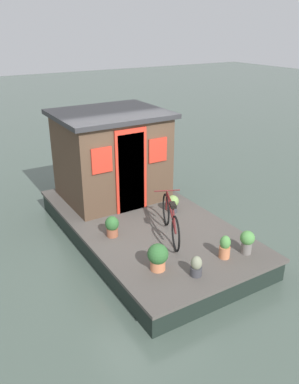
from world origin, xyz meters
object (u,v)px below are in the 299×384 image
object	(u,v)px
potted_plant_mint	(158,256)
houseboat_cabin	(112,155)
potted_plant_sage	(173,203)
potted_plant_rosemary	(225,247)
potted_plant_ivy	(247,241)
potted_plant_geranium	(196,266)
potted_plant_lavender	(112,226)
bicycle	(171,219)

from	to	relation	value
potted_plant_mint	houseboat_cabin	bearing A→B (deg)	-12.89
houseboat_cabin	potted_plant_sage	xyz separation A→B (m)	(-1.44, -0.71, -0.79)
potted_plant_rosemary	potted_plant_ivy	distance (m)	0.44
potted_plant_ivy	potted_plant_geranium	distance (m)	1.16
potted_plant_lavender	potted_plant_geranium	size ratio (longest dim) A/B	1.17
houseboat_cabin	potted_plant_sage	size ratio (longest dim) A/B	6.22
bicycle	potted_plant_ivy	size ratio (longest dim) A/B	3.51
bicycle	potted_plant_geranium	distance (m)	1.32
potted_plant_rosemary	potted_plant_geranium	size ratio (longest dim) A/B	1.21
potted_plant_ivy	potted_plant_rosemary	bearing A→B (deg)	78.07
bicycle	potted_plant_rosemary	distance (m)	1.17
bicycle	potted_plant_mint	size ratio (longest dim) A/B	3.25
bicycle	potted_plant_ivy	bearing A→B (deg)	-145.79
bicycle	potted_plant_ivy	distance (m)	1.44
potted_plant_lavender	potted_plant_geranium	world-z (taller)	potted_plant_lavender
bicycle	potted_plant_lavender	distance (m)	1.11
bicycle	potted_plant_sage	size ratio (longest dim) A/B	3.96
potted_plant_rosemary	bicycle	bearing A→B (deg)	19.22
potted_plant_lavender	potted_plant_ivy	world-z (taller)	potted_plant_ivy
potted_plant_lavender	potted_plant_sage	world-z (taller)	potted_plant_lavender
houseboat_cabin	potted_plant_rosemary	size ratio (longest dim) A/B	5.62
potted_plant_rosemary	houseboat_cabin	bearing A→B (deg)	7.89
bicycle	potted_plant_geranium	bearing A→B (deg)	164.34
bicycle	potted_plant_sage	xyz separation A→B (m)	(0.83, -0.62, -0.15)
bicycle	potted_plant_rosemary	size ratio (longest dim) A/B	3.58
potted_plant_lavender	potted_plant_rosemary	xyz separation A→B (m)	(-1.67, -1.32, -0.01)
bicycle	potted_plant_sage	distance (m)	1.05
houseboat_cabin	potted_plant_ivy	world-z (taller)	houseboat_cabin
potted_plant_mint	potted_plant_lavender	size ratio (longest dim) A/B	1.14
potted_plant_lavender	potted_plant_geranium	bearing A→B (deg)	-162.26
potted_plant_mint	potted_plant_lavender	bearing A→B (deg)	6.21
potted_plant_lavender	potted_plant_ivy	xyz separation A→B (m)	(-1.76, -1.75, 0.03)
potted_plant_mint	potted_plant_sage	world-z (taller)	potted_plant_mint
bicycle	potted_plant_sage	bearing A→B (deg)	-36.81
houseboat_cabin	potted_plant_lavender	size ratio (longest dim) A/B	5.82
potted_plant_sage	potted_plant_rosemary	bearing A→B (deg)	172.93
bicycle	potted_plant_geranium	size ratio (longest dim) A/B	4.34
potted_plant_lavender	bicycle	bearing A→B (deg)	-121.38
potted_plant_lavender	potted_plant_geranium	distance (m)	1.92
potted_plant_rosemary	potted_plant_geranium	distance (m)	0.75
potted_plant_lavender	potted_plant_mint	bearing A→B (deg)	-173.79
houseboat_cabin	bicycle	xyz separation A→B (m)	(-2.27, -0.08, -0.63)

